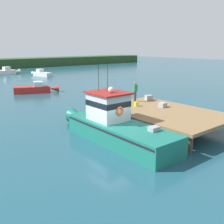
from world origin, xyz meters
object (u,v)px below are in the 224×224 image
at_px(crate_stack_near_edge, 162,105).
at_px(moored_boat_off_the_point, 41,74).
at_px(moored_boat_far_right, 35,89).
at_px(main_fishing_boat, 114,125).
at_px(deckhand_by_the_boat, 135,91).
at_px(bait_bucket, 136,104).
at_px(crate_stack_mid_dock, 149,98).
at_px(moored_boat_far_left, 5,72).

relative_size(crate_stack_near_edge, moored_boat_off_the_point, 0.11).
bearing_deg(moored_boat_far_right, main_fishing_boat, -99.98).
height_order(main_fishing_boat, deckhand_by_the_boat, main_fishing_boat).
distance_m(main_fishing_boat, moored_boat_far_right, 19.96).
bearing_deg(bait_bucket, main_fishing_boat, -151.18).
height_order(crate_stack_near_edge, crate_stack_mid_dock, crate_stack_mid_dock).
relative_size(main_fishing_boat, bait_bucket, 28.89).
distance_m(crate_stack_near_edge, crate_stack_mid_dock, 2.76).
distance_m(bait_bucket, moored_boat_off_the_point, 35.40).
bearing_deg(crate_stack_near_edge, moored_boat_far_right, 96.13).
distance_m(deckhand_by_the_boat, moored_boat_far_right, 16.18).
relative_size(crate_stack_mid_dock, moored_boat_off_the_point, 0.11).
distance_m(main_fishing_boat, moored_boat_far_left, 45.07).
height_order(deckhand_by_the_boat, moored_boat_off_the_point, deckhand_by_the_boat).
xyz_separation_m(crate_stack_mid_dock, moored_boat_off_the_point, (5.57, 33.49, -0.94)).
xyz_separation_m(deckhand_by_the_boat, moored_boat_far_right, (-1.91, 15.98, -1.58)).
bearing_deg(moored_boat_far_left, moored_boat_off_the_point, -59.41).
xyz_separation_m(main_fishing_boat, moored_boat_far_right, (3.46, 19.65, -0.53)).
bearing_deg(deckhand_by_the_boat, main_fishing_boat, -145.65).
relative_size(main_fishing_boat, crate_stack_near_edge, 16.37).
distance_m(moored_boat_far_left, moored_boat_off_the_point, 8.87).
distance_m(crate_stack_mid_dock, moored_boat_off_the_point, 33.96).
xyz_separation_m(crate_stack_mid_dock, moored_boat_far_right, (-3.20, 16.38, -0.94)).
xyz_separation_m(crate_stack_mid_dock, bait_bucket, (-2.49, -0.97, -0.05)).
bearing_deg(moored_boat_far_left, crate_stack_mid_dock, -91.47).
bearing_deg(main_fishing_boat, moored_boat_far_right, 80.02).
bearing_deg(moored_boat_far_right, crate_stack_mid_dock, -78.94).
relative_size(bait_bucket, moored_boat_off_the_point, 0.06).
distance_m(main_fishing_boat, bait_bucket, 4.78).
height_order(bait_bucket, moored_boat_far_left, moored_boat_far_left).
bearing_deg(bait_bucket, moored_boat_off_the_point, 76.84).
xyz_separation_m(bait_bucket, deckhand_by_the_boat, (1.19, 1.37, 0.69)).
relative_size(crate_stack_near_edge, deckhand_by_the_boat, 0.37).
relative_size(deckhand_by_the_boat, moored_boat_off_the_point, 0.29).
height_order(main_fishing_boat, moored_boat_far_left, main_fishing_boat).
height_order(crate_stack_mid_dock, moored_boat_far_left, crate_stack_mid_dock).
distance_m(deckhand_by_the_boat, moored_boat_far_left, 40.83).
xyz_separation_m(crate_stack_mid_dock, moored_boat_far_left, (1.05, 41.13, -0.87)).
relative_size(bait_bucket, moored_boat_far_left, 0.05).
bearing_deg(deckhand_by_the_boat, crate_stack_near_edge, -87.63).
bearing_deg(bait_bucket, moored_boat_far_right, 92.36).
height_order(crate_stack_near_edge, moored_boat_far_right, crate_stack_near_edge).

